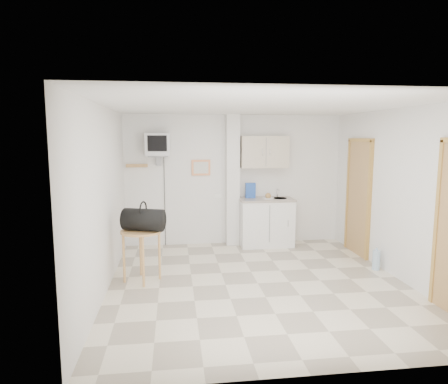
{
  "coord_description": "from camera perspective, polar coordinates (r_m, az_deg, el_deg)",
  "views": [
    {
      "loc": [
        -1.18,
        -5.38,
        2.09
      ],
      "look_at": [
        -0.41,
        0.6,
        1.25
      ],
      "focal_mm": 32.0,
      "sensor_mm": 36.0,
      "label": 1
    }
  ],
  "objects": [
    {
      "name": "crt_television",
      "position": [
        7.41,
        -9.45,
        6.63
      ],
      "size": [
        0.44,
        0.45,
        2.15
      ],
      "color": "slate",
      "rests_on": "ground"
    },
    {
      "name": "water_bottle",
      "position": [
        6.82,
        20.91,
        -9.05
      ],
      "size": [
        0.12,
        0.12,
        0.35
      ],
      "color": "#A0C1DB",
      "rests_on": "ground"
    },
    {
      "name": "room_envelope",
      "position": [
        5.68,
        7.21,
        2.28
      ],
      "size": [
        4.24,
        4.54,
        2.55
      ],
      "color": "white",
      "rests_on": "ground"
    },
    {
      "name": "round_table",
      "position": [
        5.91,
        -11.72,
        -6.47
      ],
      "size": [
        0.59,
        0.59,
        0.75
      ],
      "rotation": [
        0.0,
        0.0,
        0.15
      ],
      "color": "tan",
      "rests_on": "ground"
    },
    {
      "name": "ground",
      "position": [
        5.89,
        4.84,
        -12.87
      ],
      "size": [
        4.5,
        4.5,
        0.0
      ],
      "primitive_type": "plane",
      "color": "beige",
      "rests_on": "ground"
    },
    {
      "name": "kitchenette",
      "position": [
        7.7,
        5.96,
        -1.73
      ],
      "size": [
        1.03,
        0.58,
        2.1
      ],
      "color": "white",
      "rests_on": "ground"
    },
    {
      "name": "duffel_bag",
      "position": [
        5.82,
        -11.43,
        -3.87
      ],
      "size": [
        0.65,
        0.49,
        0.43
      ],
      "rotation": [
        0.0,
        0.0,
        -0.34
      ],
      "color": "black",
      "rests_on": "round_table"
    }
  ]
}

